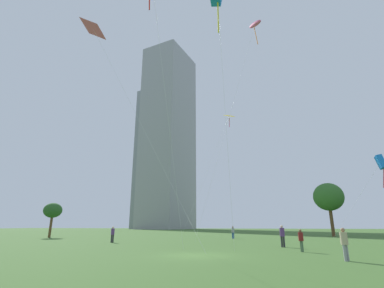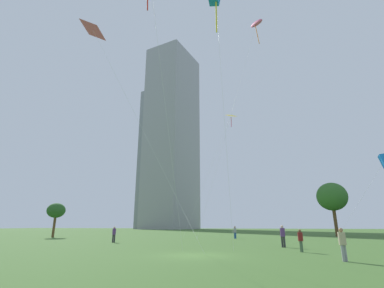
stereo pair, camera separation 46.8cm
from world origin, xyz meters
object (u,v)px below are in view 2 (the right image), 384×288
at_px(person_standing_1, 301,239).
at_px(person_standing_4, 235,231).
at_px(park_tree_0, 56,211).
at_px(kite_flying_0, 256,24).
at_px(kite_flying_5, 94,31).
at_px(person_standing_2, 342,242).
at_px(kite_flying_1, 231,116).
at_px(distant_highrise_1, 166,157).
at_px(distant_highrise_0, 172,135).
at_px(park_tree_2, 332,197).
at_px(person_standing_0, 114,233).
at_px(person_standing_3, 283,234).

relative_size(person_standing_1, person_standing_4, 0.92).
distance_m(person_standing_4, park_tree_0, 28.80).
height_order(person_standing_4, kite_flying_0, kite_flying_0).
bearing_deg(kite_flying_5, kite_flying_0, 49.51).
height_order(person_standing_2, kite_flying_5, kite_flying_5).
distance_m(kite_flying_1, distant_highrise_1, 100.09).
bearing_deg(person_standing_1, distant_highrise_0, -179.01).
relative_size(kite_flying_5, park_tree_2, 2.22).
xyz_separation_m(person_standing_1, park_tree_0, (-35.10, 16.69, 3.18)).
xyz_separation_m(person_standing_1, park_tree_2, (9.44, 30.64, 5.70)).
bearing_deg(park_tree_2, person_standing_4, -145.37).
relative_size(person_standing_0, person_standing_1, 1.10).
bearing_deg(distant_highrise_1, person_standing_1, -50.47).
bearing_deg(distant_highrise_0, kite_flying_0, -50.14).
bearing_deg(distant_highrise_0, kite_flying_5, -61.31).
bearing_deg(kite_flying_1, park_tree_2, 30.05).
relative_size(person_standing_2, kite_flying_0, 0.05).
bearing_deg(person_standing_2, kite_flying_5, 132.87).
height_order(person_standing_3, park_tree_2, park_tree_2).
relative_size(park_tree_2, distant_highrise_1, 0.13).
distance_m(park_tree_0, park_tree_2, 46.74).
bearing_deg(kite_flying_5, distant_highrise_0, 104.36).
height_order(person_standing_2, kite_flying_0, kite_flying_0).
height_order(park_tree_2, distant_highrise_0, distant_highrise_0).
bearing_deg(person_standing_0, kite_flying_0, 179.33).
height_order(person_standing_1, distant_highrise_1, distant_highrise_1).
relative_size(kite_flying_5, distant_highrise_0, 0.22).
bearing_deg(person_standing_1, person_standing_3, 170.53).
bearing_deg(person_standing_4, person_standing_3, -53.68).
distance_m(person_standing_2, park_tree_0, 42.77).
xyz_separation_m(person_standing_2, park_tree_0, (-36.67, 21.79, 3.09)).
distance_m(distant_highrise_0, distant_highrise_1, 12.00).
xyz_separation_m(person_standing_1, person_standing_4, (-6.62, 19.55, 0.08)).
bearing_deg(park_tree_0, person_standing_3, -19.92).
relative_size(kite_flying_1, kite_flying_5, 1.01).
bearing_deg(kite_flying_0, person_standing_3, -87.13).
bearing_deg(person_standing_3, person_standing_4, -61.84).
height_order(person_standing_2, person_standing_4, person_standing_2).
height_order(person_standing_1, distant_highrise_0, distant_highrise_0).
distance_m(person_standing_1, kite_flying_1, 29.17).
relative_size(person_standing_2, person_standing_3, 0.93).
bearing_deg(person_standing_4, distant_highrise_1, 131.42).
relative_size(person_standing_1, distant_highrise_1, 0.02).
relative_size(person_standing_2, distant_highrise_1, 0.02).
height_order(person_standing_0, park_tree_0, park_tree_0).
bearing_deg(kite_flying_0, person_standing_0, -156.40).
relative_size(person_standing_3, distant_highrise_1, 0.03).
distance_m(person_standing_1, person_standing_4, 20.64).
height_order(person_standing_2, distant_highrise_0, distant_highrise_0).
height_order(person_standing_0, person_standing_2, person_standing_2).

